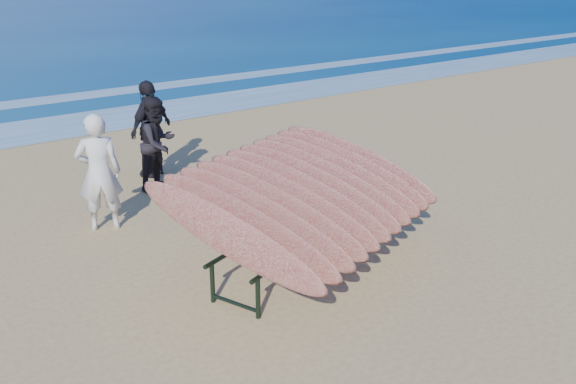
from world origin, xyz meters
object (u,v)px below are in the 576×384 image
(surfboard_rack, at_px, (304,195))
(person_white, at_px, (99,173))
(person_dark_a, at_px, (158,143))
(person_dark_b, at_px, (151,129))

(surfboard_rack, xyz_separation_m, person_white, (-1.64, 2.70, -0.06))
(person_dark_a, bearing_deg, surfboard_rack, -110.95)
(surfboard_rack, bearing_deg, person_dark_b, 70.05)
(surfboard_rack, relative_size, person_dark_b, 2.14)
(person_white, xyz_separation_m, person_dark_b, (1.74, 1.83, 0.02))
(person_white, bearing_deg, person_dark_b, -111.03)
(surfboard_rack, height_order, person_white, person_white)
(surfboard_rack, xyz_separation_m, person_dark_b, (0.10, 4.53, -0.05))
(person_white, height_order, person_dark_b, person_dark_b)
(surfboard_rack, height_order, person_dark_a, person_dark_a)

